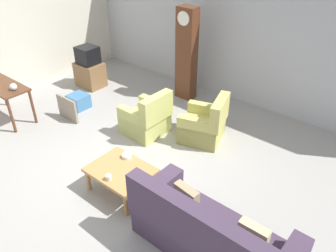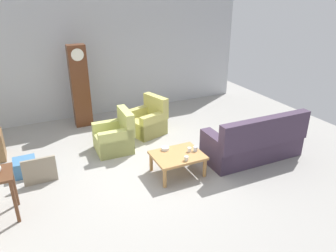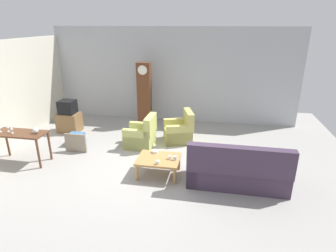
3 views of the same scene
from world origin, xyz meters
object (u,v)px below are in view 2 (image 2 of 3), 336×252
object	(u,v)px
coffee_table_wood	(178,157)
cup_white_porcelain	(189,150)
armchair_olive_near	(115,138)
grandfather_clock	(80,87)
framed_picture_leaning	(40,171)
storage_box_blue	(25,167)
couch_floral	(254,143)
bowl_white_stacked	(165,148)
cup_cream_tall	(186,158)
armchair_olive_far	(148,122)
cup_blue_rimmed	(195,149)

from	to	relation	value
coffee_table_wood	cup_white_porcelain	bearing A→B (deg)	0.95
armchair_olive_near	grandfather_clock	distance (m)	1.94
grandfather_clock	framed_picture_leaning	bearing A→B (deg)	-118.11
storage_box_blue	grandfather_clock	bearing A→B (deg)	51.84
couch_floral	grandfather_clock	xyz separation A→B (m)	(-2.91, 3.37, 0.71)
bowl_white_stacked	coffee_table_wood	bearing A→B (deg)	-62.88
armchair_olive_near	bowl_white_stacked	bearing A→B (deg)	-60.81
coffee_table_wood	framed_picture_leaning	world-z (taller)	framed_picture_leaning
cup_white_porcelain	cup_cream_tall	bearing A→B (deg)	-128.03
armchair_olive_near	cup_cream_tall	world-z (taller)	armchair_olive_near
coffee_table_wood	couch_floral	bearing A→B (deg)	-4.61
grandfather_clock	storage_box_blue	size ratio (longest dim) A/B	5.12
armchair_olive_far	cup_cream_tall	world-z (taller)	armchair_olive_far
armchair_olive_near	framed_picture_leaning	size ratio (longest dim) A/B	1.53
framed_picture_leaning	cup_cream_tall	distance (m)	2.73
cup_blue_rimmed	bowl_white_stacked	xyz separation A→B (m)	(-0.52, 0.29, -0.02)
couch_floral	cup_white_porcelain	distance (m)	1.50
storage_box_blue	bowl_white_stacked	xyz separation A→B (m)	(2.56, -0.99, 0.30)
coffee_table_wood	cup_blue_rimmed	world-z (taller)	cup_blue_rimmed
armchair_olive_near	framed_picture_leaning	world-z (taller)	armchair_olive_near
coffee_table_wood	storage_box_blue	distance (m)	2.99
storage_box_blue	cup_blue_rimmed	xyz separation A→B (m)	(3.08, -1.29, 0.31)
armchair_olive_near	storage_box_blue	xyz separation A→B (m)	(-1.89, -0.21, -0.15)
armchair_olive_far	cup_cream_tall	xyz separation A→B (m)	(-0.15, -2.30, 0.16)
armchair_olive_near	armchair_olive_far	world-z (taller)	same
storage_box_blue	cup_blue_rimmed	size ratio (longest dim) A/B	4.40
storage_box_blue	cup_cream_tall	size ratio (longest dim) A/B	4.77
cup_cream_tall	armchair_olive_far	bearing A→B (deg)	86.16
coffee_table_wood	cup_blue_rimmed	size ratio (longest dim) A/B	10.26
coffee_table_wood	cup_white_porcelain	size ratio (longest dim) A/B	11.25
armchair_olive_far	storage_box_blue	distance (m)	3.00
coffee_table_wood	storage_box_blue	bearing A→B (deg)	154.98
framed_picture_leaning	cup_white_porcelain	xyz separation A→B (m)	(2.72, -0.79, 0.21)
bowl_white_stacked	armchair_olive_near	bearing A→B (deg)	119.19
coffee_table_wood	storage_box_blue	xyz separation A→B (m)	(-2.70, 1.26, -0.21)
coffee_table_wood	armchair_olive_near	bearing A→B (deg)	118.82
coffee_table_wood	grandfather_clock	xyz separation A→B (m)	(-1.16, 3.22, 0.70)
storage_box_blue	framed_picture_leaning	bearing A→B (deg)	-62.37
couch_floral	armchair_olive_near	distance (m)	3.03
couch_floral	bowl_white_stacked	world-z (taller)	couch_floral
cup_white_porcelain	cup_cream_tall	distance (m)	0.36
armchair_olive_far	coffee_table_wood	distance (m)	2.03
armchair_olive_near	bowl_white_stacked	distance (m)	1.39
couch_floral	armchair_olive_far	xyz separation A→B (m)	(-1.55, 2.16, -0.05)
armchair_olive_far	bowl_white_stacked	size ratio (longest dim) A/B	6.28
coffee_table_wood	grandfather_clock	distance (m)	3.50
cup_white_porcelain	armchair_olive_far	bearing A→B (deg)	91.87
grandfather_clock	storage_box_blue	xyz separation A→B (m)	(-1.54, -1.96, -0.90)
cup_white_porcelain	cup_blue_rimmed	world-z (taller)	cup_blue_rimmed
cup_blue_rimmed	cup_cream_tall	world-z (taller)	cup_blue_rimmed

